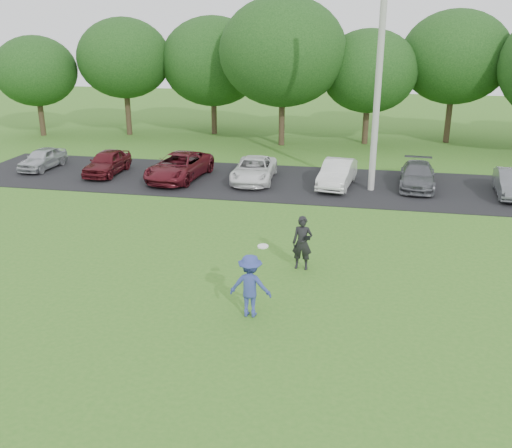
{
  "coord_description": "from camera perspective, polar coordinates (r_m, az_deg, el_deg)",
  "views": [
    {
      "loc": [
        3.19,
        -12.62,
        7.16
      ],
      "look_at": [
        0.0,
        3.5,
        1.3
      ],
      "focal_mm": 40.0,
      "sensor_mm": 36.0,
      "label": 1
    }
  ],
  "objects": [
    {
      "name": "camera_bystander",
      "position": [
        17.28,
        4.66,
        -1.9
      ],
      "size": [
        0.62,
        0.44,
        1.67
      ],
      "color": "black",
      "rests_on": "ground"
    },
    {
      "name": "tree_row",
      "position": [
        35.49,
        8.8,
        15.77
      ],
      "size": [
        42.39,
        9.85,
        8.64
      ],
      "color": "#38281C",
      "rests_on": "ground"
    },
    {
      "name": "frisbee_player",
      "position": [
        14.53,
        -0.57,
        -6.18
      ],
      "size": [
        1.09,
        0.63,
        1.97
      ],
      "color": "#323F8D",
      "rests_on": "ground"
    },
    {
      "name": "parking_lot",
      "position": [
        26.78,
        3.96,
        4.11
      ],
      "size": [
        32.0,
        6.5,
        0.03
      ],
      "primitive_type": "cube",
      "color": "black",
      "rests_on": "ground"
    },
    {
      "name": "utility_pole",
      "position": [
        25.2,
        12.22,
        14.88
      ],
      "size": [
        0.28,
        0.28,
        10.52
      ],
      "primitive_type": "cylinder",
      "color": "#ADACA7",
      "rests_on": "ground"
    },
    {
      "name": "parked_cars",
      "position": [
        26.43,
        5.18,
        5.2
      ],
      "size": [
        27.98,
        4.99,
        1.24
      ],
      "color": "#B2B5BA",
      "rests_on": "parking_lot"
    },
    {
      "name": "ground",
      "position": [
        14.85,
        -2.66,
        -9.21
      ],
      "size": [
        100.0,
        100.0,
        0.0
      ],
      "primitive_type": "plane",
      "color": "#387220",
      "rests_on": "ground"
    }
  ]
}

